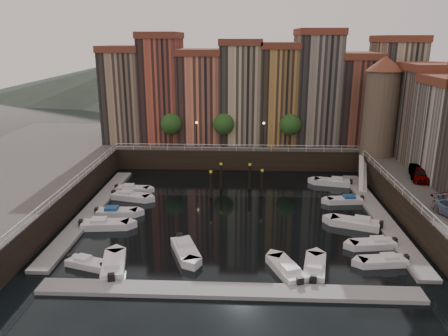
{
  "coord_description": "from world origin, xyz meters",
  "views": [
    {
      "loc": [
        0.98,
        -46.79,
        19.01
      ],
      "look_at": [
        -1.31,
        4.0,
        3.91
      ],
      "focal_mm": 35.0,
      "sensor_mm": 36.0,
      "label": 1
    }
  ],
  "objects_px": {
    "mooring_pilings": "(236,180)",
    "boat_left_0": "(87,263)",
    "gangway": "(363,171)",
    "boat_left_1": "(104,224)",
    "car_b": "(417,172)",
    "corner_tower": "(381,105)",
    "boat_left_2": "(116,212)",
    "car_a": "(421,175)"
  },
  "relations": [
    {
      "from": "corner_tower",
      "to": "gangway",
      "type": "bearing_deg",
      "value": -122.8
    },
    {
      "from": "gangway",
      "to": "mooring_pilings",
      "type": "distance_m",
      "value": 17.42
    },
    {
      "from": "boat_left_2",
      "to": "boat_left_1",
      "type": "bearing_deg",
      "value": -97.95
    },
    {
      "from": "gangway",
      "to": "car_b",
      "type": "distance_m",
      "value": 7.86
    },
    {
      "from": "boat_left_0",
      "to": "boat_left_2",
      "type": "relative_size",
      "value": 0.88
    },
    {
      "from": "corner_tower",
      "to": "car_a",
      "type": "distance_m",
      "value": 13.56
    },
    {
      "from": "mooring_pilings",
      "to": "boat_left_0",
      "type": "bearing_deg",
      "value": -122.69
    },
    {
      "from": "mooring_pilings",
      "to": "boat_left_0",
      "type": "height_order",
      "value": "mooring_pilings"
    },
    {
      "from": "mooring_pilings",
      "to": "boat_left_0",
      "type": "xyz_separation_m",
      "value": [
        -12.55,
        -19.55,
        -1.33
      ]
    },
    {
      "from": "corner_tower",
      "to": "car_b",
      "type": "relative_size",
      "value": 3.13
    },
    {
      "from": "car_b",
      "to": "mooring_pilings",
      "type": "bearing_deg",
      "value": -171.18
    },
    {
      "from": "gangway",
      "to": "boat_left_2",
      "type": "relative_size",
      "value": 1.76
    },
    {
      "from": "gangway",
      "to": "boat_left_0",
      "type": "distance_m",
      "value": 37.73
    },
    {
      "from": "corner_tower",
      "to": "boat_left_1",
      "type": "relative_size",
      "value": 2.67
    },
    {
      "from": "boat_left_1",
      "to": "mooring_pilings",
      "type": "bearing_deg",
      "value": 34.76
    },
    {
      "from": "gangway",
      "to": "mooring_pilings",
      "type": "relative_size",
      "value": 1.25
    },
    {
      "from": "corner_tower",
      "to": "gangway",
      "type": "xyz_separation_m",
      "value": [
        -2.9,
        -4.5,
        -8.28
      ]
    },
    {
      "from": "corner_tower",
      "to": "boat_left_2",
      "type": "relative_size",
      "value": 2.91
    },
    {
      "from": "boat_left_0",
      "to": "car_a",
      "type": "height_order",
      "value": "car_a"
    },
    {
      "from": "corner_tower",
      "to": "mooring_pilings",
      "type": "distance_m",
      "value": 23.21
    },
    {
      "from": "corner_tower",
      "to": "boat_left_2",
      "type": "bearing_deg",
      "value": -153.59
    },
    {
      "from": "corner_tower",
      "to": "gangway",
      "type": "height_order",
      "value": "corner_tower"
    },
    {
      "from": "corner_tower",
      "to": "boat_left_0",
      "type": "distance_m",
      "value": 43.92
    },
    {
      "from": "mooring_pilings",
      "to": "car_a",
      "type": "distance_m",
      "value": 21.96
    },
    {
      "from": "boat_left_0",
      "to": "boat_left_2",
      "type": "xyz_separation_m",
      "value": [
        -0.72,
        11.46,
        0.05
      ]
    },
    {
      "from": "boat_left_0",
      "to": "boat_left_2",
      "type": "height_order",
      "value": "boat_left_2"
    },
    {
      "from": "corner_tower",
      "to": "mooring_pilings",
      "type": "xyz_separation_m",
      "value": [
        -19.88,
        -8.38,
        -8.54
      ]
    },
    {
      "from": "corner_tower",
      "to": "car_b",
      "type": "height_order",
      "value": "corner_tower"
    },
    {
      "from": "mooring_pilings",
      "to": "corner_tower",
      "type": "bearing_deg",
      "value": 22.84
    },
    {
      "from": "car_a",
      "to": "boat_left_0",
      "type": "bearing_deg",
      "value": -139.56
    },
    {
      "from": "boat_left_2",
      "to": "car_a",
      "type": "distance_m",
      "value": 35.34
    },
    {
      "from": "corner_tower",
      "to": "gangway",
      "type": "relative_size",
      "value": 1.66
    },
    {
      "from": "mooring_pilings",
      "to": "boat_left_0",
      "type": "relative_size",
      "value": 1.6
    },
    {
      "from": "boat_left_1",
      "to": "car_b",
      "type": "relative_size",
      "value": 1.17
    },
    {
      "from": "boat_left_0",
      "to": "car_a",
      "type": "bearing_deg",
      "value": 42.96
    },
    {
      "from": "mooring_pilings",
      "to": "car_a",
      "type": "bearing_deg",
      "value": -9.0
    },
    {
      "from": "gangway",
      "to": "car_b",
      "type": "bearing_deg",
      "value": -52.2
    },
    {
      "from": "boat_left_1",
      "to": "car_a",
      "type": "distance_m",
      "value": 36.23
    },
    {
      "from": "gangway",
      "to": "car_b",
      "type": "xyz_separation_m",
      "value": [
        4.68,
        -6.04,
        1.81
      ]
    },
    {
      "from": "corner_tower",
      "to": "car_b",
      "type": "bearing_deg",
      "value": -80.39
    },
    {
      "from": "boat_left_1",
      "to": "boat_left_0",
      "type": "bearing_deg",
      "value": -88.57
    },
    {
      "from": "boat_left_0",
      "to": "car_a",
      "type": "xyz_separation_m",
      "value": [
        34.14,
        16.13,
        3.42
      ]
    }
  ]
}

